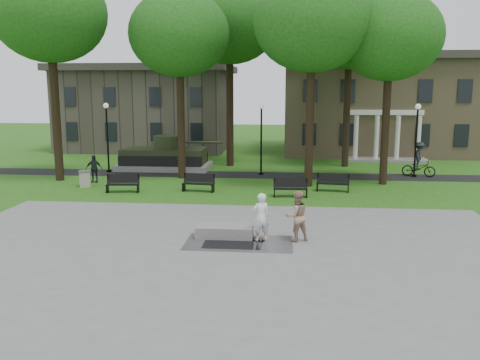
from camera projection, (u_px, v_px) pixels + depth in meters
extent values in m
plane|color=#195B15|center=(235.00, 221.00, 22.05)|extent=(120.00, 120.00, 0.00)
cube|color=gray|center=(219.00, 259.00, 17.14)|extent=(22.00, 16.00, 0.02)
cube|color=black|center=(253.00, 175.00, 33.80)|extent=(44.00, 2.60, 0.01)
cube|color=#9E8460|center=(374.00, 107.00, 45.89)|extent=(16.00, 11.00, 8.00)
cube|color=#38332D|center=(376.00, 59.00, 45.13)|extent=(17.00, 12.00, 0.60)
cube|color=silver|center=(385.00, 112.00, 40.54)|extent=(6.00, 0.30, 0.40)
cube|color=#4C443D|center=(149.00, 111.00, 48.38)|extent=(15.00, 10.00, 7.20)
cylinder|color=black|center=(56.00, 108.00, 31.16)|extent=(0.52, 0.52, 8.96)
ellipsoid|color=#184D12|center=(49.00, 13.00, 30.17)|extent=(6.80, 6.80, 5.78)
cylinder|color=black|center=(181.00, 116.00, 32.03)|extent=(0.48, 0.48, 8.00)
ellipsoid|color=#184D12|center=(179.00, 34.00, 31.14)|extent=(6.20, 6.20, 5.27)
cylinder|color=black|center=(310.00, 115.00, 29.31)|extent=(0.50, 0.50, 8.32)
ellipsoid|color=#184D12|center=(312.00, 22.00, 28.39)|extent=(6.60, 6.60, 5.61)
cylinder|color=black|center=(386.00, 120.00, 29.94)|extent=(0.46, 0.46, 7.68)
ellipsoid|color=#184D12|center=(390.00, 36.00, 29.08)|extent=(6.00, 6.00, 5.10)
cylinder|color=black|center=(230.00, 103.00, 37.08)|extent=(0.54, 0.54, 9.28)
ellipsoid|color=#184D12|center=(230.00, 21.00, 36.05)|extent=(7.20, 7.20, 6.12)
cylinder|color=black|center=(347.00, 108.00, 36.85)|extent=(0.50, 0.50, 8.64)
ellipsoid|color=#184D12|center=(350.00, 31.00, 35.89)|extent=(6.40, 6.40, 5.44)
cylinder|color=black|center=(108.00, 140.00, 34.62)|extent=(0.12, 0.12, 4.40)
sphere|color=silver|center=(106.00, 106.00, 34.20)|extent=(0.36, 0.36, 0.36)
cylinder|color=black|center=(109.00, 171.00, 35.00)|extent=(0.32, 0.32, 0.16)
cylinder|color=black|center=(261.00, 142.00, 33.66)|extent=(0.12, 0.12, 4.40)
sphere|color=silver|center=(261.00, 106.00, 33.24)|extent=(0.36, 0.36, 0.36)
cylinder|color=black|center=(261.00, 173.00, 34.04)|extent=(0.32, 0.32, 0.16)
cylinder|color=black|center=(416.00, 143.00, 32.74)|extent=(0.12, 0.12, 4.40)
sphere|color=silver|center=(418.00, 107.00, 32.33)|extent=(0.36, 0.36, 0.36)
cylinder|color=black|center=(414.00, 176.00, 33.12)|extent=(0.32, 0.32, 0.16)
cube|color=gray|center=(165.00, 166.00, 36.32)|extent=(6.50, 3.40, 0.40)
cube|color=#282D17|center=(164.00, 156.00, 36.19)|extent=(5.80, 2.80, 1.10)
cube|color=black|center=(160.00, 161.00, 34.90)|extent=(5.80, 0.35, 0.70)
cube|color=black|center=(169.00, 156.00, 37.55)|extent=(5.80, 0.35, 0.70)
cylinder|color=#282D17|center=(168.00, 142.00, 35.98)|extent=(2.10, 2.10, 0.90)
cylinder|color=#282D17|center=(200.00, 142.00, 35.77)|extent=(3.20, 0.18, 0.18)
cube|color=black|center=(233.00, 244.00, 18.73)|extent=(2.20, 1.20, 0.00)
cube|color=gray|center=(225.00, 231.00, 19.64)|extent=(2.21, 1.02, 0.45)
cube|color=brown|center=(256.00, 238.00, 19.36)|extent=(0.79, 0.50, 0.07)
imported|color=white|center=(261.00, 217.00, 19.04)|extent=(0.79, 0.69, 1.84)
imported|color=tan|center=(296.00, 216.00, 19.02)|extent=(1.15, 1.05, 1.92)
imported|color=black|center=(94.00, 169.00, 31.09)|extent=(1.03, 0.51, 1.69)
imported|color=black|center=(419.00, 168.00, 33.18)|extent=(2.22, 1.35, 1.10)
imported|color=#1F242A|center=(419.00, 156.00, 33.03)|extent=(1.02, 1.34, 1.84)
cube|color=black|center=(123.00, 185.00, 28.07)|extent=(1.84, 0.63, 0.05)
cube|color=black|center=(124.00, 179.00, 28.23)|extent=(1.81, 0.33, 0.50)
cube|color=black|center=(108.00, 188.00, 28.19)|extent=(0.10, 0.45, 0.45)
cube|color=black|center=(138.00, 189.00, 28.03)|extent=(0.10, 0.45, 0.45)
cube|color=black|center=(198.00, 184.00, 28.30)|extent=(1.84, 0.67, 0.05)
cube|color=black|center=(199.00, 178.00, 28.46)|extent=(1.81, 0.38, 0.50)
cube|color=black|center=(183.00, 187.00, 28.42)|extent=(0.12, 0.45, 0.45)
cube|color=black|center=(213.00, 188.00, 28.26)|extent=(0.12, 0.45, 0.45)
cube|color=black|center=(290.00, 189.00, 26.88)|extent=(1.81, 0.51, 0.05)
cube|color=black|center=(291.00, 182.00, 27.04)|extent=(1.80, 0.21, 0.50)
cube|color=black|center=(274.00, 193.00, 26.99)|extent=(0.07, 0.45, 0.45)
cube|color=black|center=(307.00, 193.00, 26.84)|extent=(0.07, 0.45, 0.45)
cube|color=black|center=(333.00, 184.00, 28.34)|extent=(1.84, 0.69, 0.05)
cube|color=black|center=(333.00, 178.00, 28.50)|extent=(1.80, 0.39, 0.50)
cube|color=black|center=(317.00, 187.00, 28.46)|extent=(0.12, 0.45, 0.45)
cube|color=black|center=(348.00, 188.00, 28.30)|extent=(0.12, 0.45, 0.45)
cube|color=#A8998A|center=(85.00, 179.00, 29.74)|extent=(0.76, 0.76, 0.90)
cube|color=#4C4C4C|center=(85.00, 171.00, 29.65)|extent=(0.84, 0.84, 0.06)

